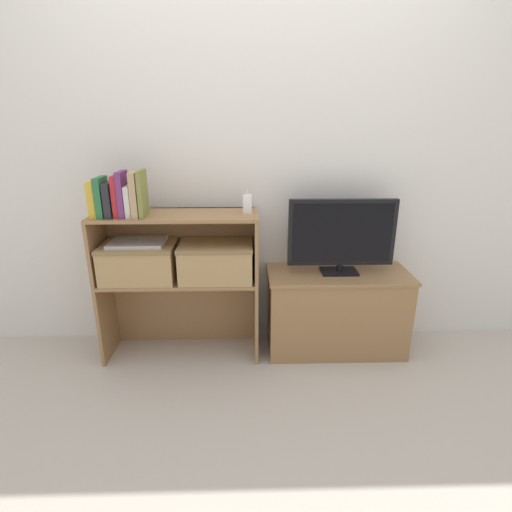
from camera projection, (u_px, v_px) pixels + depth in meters
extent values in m
plane|color=#BCB2A3|center=(257.00, 364.00, 2.45)|extent=(16.00, 16.00, 0.00)
cube|color=silver|center=(255.00, 158.00, 2.44)|extent=(10.00, 0.05, 2.40)
cube|color=olive|center=(336.00, 312.00, 2.56)|extent=(0.86, 0.37, 0.51)
cube|color=olive|center=(339.00, 274.00, 2.47)|extent=(0.88, 0.39, 0.02)
cube|color=black|center=(339.00, 271.00, 2.46)|extent=(0.22, 0.14, 0.01)
cylinder|color=black|center=(339.00, 267.00, 2.45)|extent=(0.04, 0.04, 0.04)
cube|color=black|center=(342.00, 232.00, 2.38)|extent=(0.64, 0.04, 0.40)
cube|color=black|center=(342.00, 233.00, 2.36)|extent=(0.59, 0.00, 0.36)
cube|color=olive|center=(108.00, 316.00, 2.50)|extent=(0.02, 0.33, 0.52)
cube|color=olive|center=(256.00, 314.00, 2.52)|extent=(0.02, 0.33, 0.52)
cube|color=olive|center=(186.00, 304.00, 2.66)|extent=(0.91, 0.02, 0.52)
cube|color=olive|center=(180.00, 279.00, 2.43)|extent=(0.91, 0.33, 0.02)
cube|color=olive|center=(98.00, 247.00, 2.35)|extent=(0.02, 0.33, 0.40)
cube|color=olive|center=(256.00, 246.00, 2.37)|extent=(0.02, 0.33, 0.40)
cube|color=olive|center=(181.00, 239.00, 2.51)|extent=(0.91, 0.02, 0.40)
cube|color=olive|center=(175.00, 215.00, 2.30)|extent=(0.91, 0.33, 0.02)
cube|color=gold|center=(95.00, 199.00, 2.20)|extent=(0.04, 0.14, 0.20)
cube|color=#286638|center=(102.00, 197.00, 2.20)|extent=(0.04, 0.15, 0.22)
cube|color=#232328|center=(110.00, 200.00, 2.20)|extent=(0.04, 0.15, 0.19)
cube|color=#B22328|center=(117.00, 196.00, 2.20)|extent=(0.03, 0.14, 0.23)
cube|color=#6B2D66|center=(123.00, 194.00, 2.19)|extent=(0.03, 0.15, 0.25)
cube|color=silver|center=(130.00, 201.00, 2.21)|extent=(0.03, 0.13, 0.17)
cube|color=tan|center=(136.00, 194.00, 2.20)|extent=(0.04, 0.16, 0.25)
cube|color=olive|center=(143.00, 193.00, 2.20)|extent=(0.02, 0.16, 0.26)
cube|color=white|center=(247.00, 204.00, 2.29)|extent=(0.05, 0.03, 0.11)
cylinder|color=silver|center=(247.00, 192.00, 2.27)|extent=(0.01, 0.01, 0.03)
cube|color=tan|center=(140.00, 262.00, 2.37)|extent=(0.43, 0.29, 0.22)
cube|color=olive|center=(138.00, 246.00, 2.34)|extent=(0.43, 0.30, 0.02)
cube|color=tan|center=(216.00, 261.00, 2.38)|extent=(0.43, 0.29, 0.22)
cube|color=olive|center=(216.00, 245.00, 2.35)|extent=(0.43, 0.30, 0.02)
cube|color=#BCBCC1|center=(138.00, 242.00, 2.33)|extent=(0.32, 0.22, 0.02)
cylinder|color=#99999E|center=(137.00, 240.00, 2.33)|extent=(0.02, 0.02, 0.00)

